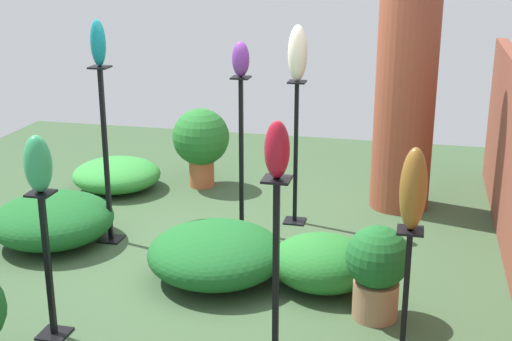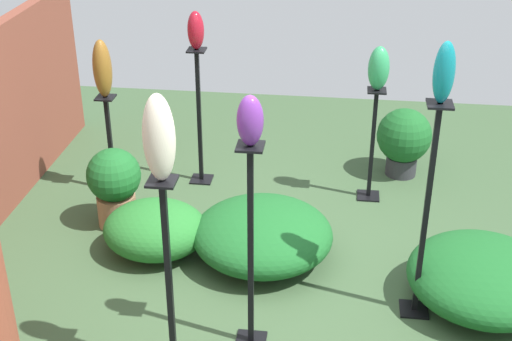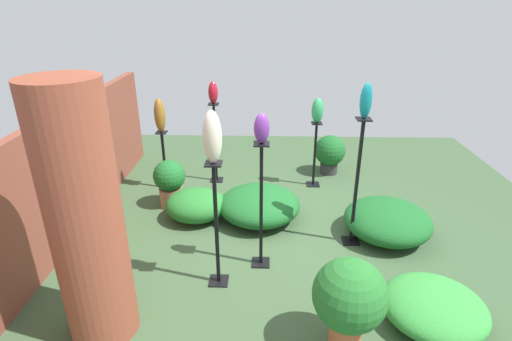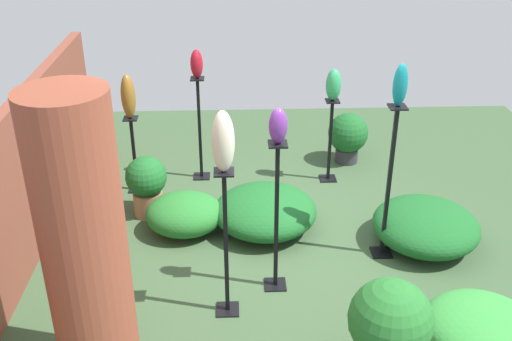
{
  "view_description": "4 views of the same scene",
  "coord_description": "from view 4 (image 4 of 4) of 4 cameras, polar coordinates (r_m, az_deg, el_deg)",
  "views": [
    {
      "loc": [
        5.46,
        1.58,
        2.57
      ],
      "look_at": [
        -0.18,
        0.27,
        0.71
      ],
      "focal_mm": 50.0,
      "sensor_mm": 36.0,
      "label": 1
    },
    {
      "loc": [
        -4.18,
        -0.44,
        3.2
      ],
      "look_at": [
        0.13,
        0.11,
        0.95
      ],
      "focal_mm": 50.0,
      "sensor_mm": 36.0,
      "label": 2
    },
    {
      "loc": [
        -4.26,
        -0.0,
        2.79
      ],
      "look_at": [
        -0.09,
        0.12,
        0.97
      ],
      "focal_mm": 28.0,
      "sensor_mm": 36.0,
      "label": 3
    },
    {
      "loc": [
        -4.98,
        0.42,
        3.48
      ],
      "look_at": [
        -0.26,
        0.23,
        1.07
      ],
      "focal_mm": 42.0,
      "sensor_mm": 36.0,
      "label": 4
    }
  ],
  "objects": [
    {
      "name": "ground_plane",
      "position": [
        6.09,
        2.04,
        -7.86
      ],
      "size": [
        8.0,
        8.0,
        0.0
      ],
      "primitive_type": "plane",
      "color": "#385133"
    },
    {
      "name": "brick_wall_back",
      "position": [
        6.01,
        -21.6,
        -1.69
      ],
      "size": [
        5.6,
        0.12,
        1.57
      ],
      "primitive_type": "cube",
      "color": "brown",
      "rests_on": "ground"
    },
    {
      "name": "brick_pillar",
      "position": [
        4.3,
        -16.01,
        -7.14
      ],
      "size": [
        0.59,
        0.59,
        2.28
      ],
      "primitive_type": "cylinder",
      "color": "brown",
      "rests_on": "ground"
    },
    {
      "name": "pedestal_bronze",
      "position": [
        7.17,
        -11.49,
        1.16
      ],
      "size": [
        0.2,
        0.2,
        0.93
      ],
      "color": "black",
      "rests_on": "ground"
    },
    {
      "name": "pedestal_jade",
      "position": [
        7.31,
        7.05,
        2.47
      ],
      "size": [
        0.2,
        0.2,
        1.04
      ],
      "color": "black",
      "rests_on": "ground"
    },
    {
      "name": "pedestal_teal",
      "position": [
        5.84,
        12.48,
        -1.77
      ],
      "size": [
        0.2,
        0.2,
        1.58
      ],
      "color": "black",
      "rests_on": "ground"
    },
    {
      "name": "pedestal_ivory",
      "position": [
        5.02,
        -2.87,
        -7.61
      ],
      "size": [
        0.2,
        0.2,
        1.37
      ],
      "color": "black",
      "rests_on": "ground"
    },
    {
      "name": "pedestal_ruby",
      "position": [
        7.29,
        -5.37,
        3.54
      ],
      "size": [
        0.2,
        0.2,
        1.29
      ],
      "color": "black",
      "rests_on": "ground"
    },
    {
      "name": "pedestal_violet",
      "position": [
        5.29,
        1.95,
        -5.11
      ],
      "size": [
        0.2,
        0.2,
        1.45
      ],
      "color": "black",
      "rests_on": "ground"
    },
    {
      "name": "art_vase_bronze",
      "position": [
        6.88,
        -12.08,
        6.9
      ],
      "size": [
        0.18,
        0.16,
        0.51
      ],
      "primitive_type": "ellipsoid",
      "color": "brown",
      "rests_on": "pedestal_bronze"
    },
    {
      "name": "art_vase_jade",
      "position": [
        7.03,
        7.39,
        8.09
      ],
      "size": [
        0.17,
        0.18,
        0.38
      ],
      "primitive_type": "ellipsoid",
      "color": "#2D9356",
      "rests_on": "pedestal_jade"
    },
    {
      "name": "art_vase_teal",
      "position": [
        5.43,
        13.57,
        7.9
      ],
      "size": [
        0.13,
        0.13,
        0.39
      ],
      "primitive_type": "ellipsoid",
      "color": "#0F727A",
      "rests_on": "pedestal_teal"
    },
    {
      "name": "art_vase_ivory",
      "position": [
        4.53,
        -3.15,
        2.77
      ],
      "size": [
        0.16,
        0.18,
        0.5
      ],
      "primitive_type": "ellipsoid",
      "color": "beige",
      "rests_on": "pedestal_ivory"
    },
    {
      "name": "art_vase_ruby",
      "position": [
        6.99,
        -5.68,
        10.07
      ],
      "size": [
        0.15,
        0.15,
        0.34
      ],
      "primitive_type": "ellipsoid",
      "color": "maroon",
      "rests_on": "pedestal_ruby"
    },
    {
      "name": "art_vase_violet",
      "position": [
        4.86,
        2.12,
        4.27
      ],
      "size": [
        0.14,
        0.16,
        0.31
      ],
      "primitive_type": "ellipsoid",
      "color": "#6B2D8C",
      "rests_on": "pedestal_violet"
    },
    {
      "name": "potted_plant_mid_left",
      "position": [
        7.84,
        8.74,
        3.34
      ],
      "size": [
        0.52,
        0.52,
        0.67
      ],
      "color": "#2D2D33",
      "rests_on": "ground"
    },
    {
      "name": "potted_plant_mid_right",
      "position": [
        6.65,
        -10.37,
        -1.18
      ],
      "size": [
        0.45,
        0.45,
        0.69
      ],
      "color": "#936B4C",
      "rests_on": "ground"
    },
    {
      "name": "potted_plant_walkway_edge",
      "position": [
        4.58,
        12.63,
        -14.06
      ],
      "size": [
        0.62,
        0.62,
        0.87
      ],
      "color": "#B25B38",
      "rests_on": "ground"
    },
    {
      "name": "foliage_bed_east",
      "position": [
        6.37,
        0.88,
        -3.84
      ],
      "size": [
        1.08,
        1.09,
        0.43
      ],
      "primitive_type": "ellipsoid",
      "color": "#195923",
      "rests_on": "ground"
    },
    {
      "name": "foliage_bed_west",
      "position": [
        6.36,
        15.86,
        -5.07
      ],
      "size": [
        1.09,
        1.08,
        0.43
      ],
      "primitive_type": "ellipsoid",
      "color": "#195923",
      "rests_on": "ground"
    },
    {
      "name": "foliage_bed_center",
      "position": [
        6.37,
        -6.8,
        -4.13
      ],
      "size": [
        0.72,
        0.82,
        0.42
      ],
      "primitive_type": "ellipsoid",
      "color": "#236B28",
      "rests_on": "ground"
    },
    {
      "name": "foliage_bed_rear",
      "position": [
        5.3,
        20.76,
        -13.88
      ],
      "size": [
        0.93,
        0.95,
        0.33
      ],
      "primitive_type": "ellipsoid",
      "color": "#338C38",
      "rests_on": "ground"
    }
  ]
}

